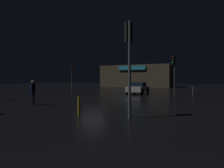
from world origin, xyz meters
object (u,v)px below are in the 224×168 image
object	(u,v)px
traffic_signal_opposite	(129,48)
traffic_signal_cross_right	(174,65)
car_far	(138,88)
store_building	(137,76)
pedestrian	(33,91)
traffic_signal_main	(72,73)

from	to	relation	value
traffic_signal_opposite	traffic_signal_cross_right	distance (m)	15.06
traffic_signal_opposite	car_far	world-z (taller)	traffic_signal_opposite
store_building	pedestrian	size ratio (longest dim) A/B	9.39
store_building	traffic_signal_cross_right	size ratio (longest dim) A/B	3.59
traffic_signal_main	traffic_signal_opposite	xyz separation A→B (m)	(13.31, -13.76, 0.59)
store_building	pedestrian	world-z (taller)	store_building
traffic_signal_opposite	car_far	bearing A→B (deg)	105.10
traffic_signal_cross_right	pedestrian	bearing A→B (deg)	-120.39
car_far	traffic_signal_opposite	bearing A→B (deg)	-74.90
car_far	store_building	bearing A→B (deg)	107.25
traffic_signal_opposite	car_far	size ratio (longest dim) A/B	1.00
traffic_signal_main	traffic_signal_cross_right	bearing A→B (deg)	5.45
traffic_signal_main	car_far	distance (m)	9.58
car_far	traffic_signal_cross_right	bearing A→B (deg)	4.14
traffic_signal_main	traffic_signal_cross_right	size ratio (longest dim) A/B	0.80
traffic_signal_main	pedestrian	size ratio (longest dim) A/B	2.08
store_building	traffic_signal_main	world-z (taller)	store_building
traffic_signal_main	traffic_signal_opposite	world-z (taller)	traffic_signal_opposite
traffic_signal_opposite	traffic_signal_cross_right	world-z (taller)	traffic_signal_cross_right
store_building	traffic_signal_opposite	xyz separation A→B (m)	(10.92, -37.12, 0.71)
pedestrian	traffic_signal_cross_right	bearing A→B (deg)	59.61
store_building	traffic_signal_cross_right	xyz separation A→B (m)	(11.19, -22.06, 0.96)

